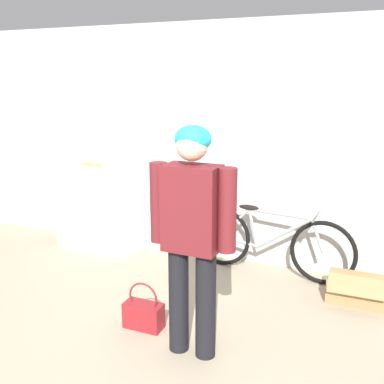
{
  "coord_description": "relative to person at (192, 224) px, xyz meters",
  "views": [
    {
      "loc": [
        1.5,
        -2.06,
        1.99
      ],
      "look_at": [
        0.33,
        0.7,
        1.24
      ],
      "focal_mm": 42.0,
      "sensor_mm": 36.0,
      "label": 1
    }
  ],
  "objects": [
    {
      "name": "side_shelf",
      "position": [
        -1.88,
        1.61,
        -0.5
      ],
      "size": [
        0.98,
        0.45,
        1.01
      ],
      "color": "white",
      "rests_on": "ground_plane"
    },
    {
      "name": "wall_back",
      "position": [
        -0.33,
        1.88,
        0.29
      ],
      "size": [
        8.0,
        0.07,
        2.6
      ],
      "color": "silver",
      "rests_on": "ground_plane"
    },
    {
      "name": "person",
      "position": [
        0.0,
        0.0,
        0.0
      ],
      "size": [
        0.64,
        0.25,
        1.7
      ],
      "rotation": [
        0.0,
        0.0,
        -0.02
      ],
      "color": "black",
      "rests_on": "ground_plane"
    },
    {
      "name": "handbag",
      "position": [
        -0.5,
        0.16,
        -0.89
      ],
      "size": [
        0.32,
        0.15,
        0.4
      ],
      "color": "maroon",
      "rests_on": "ground_plane"
    },
    {
      "name": "banana",
      "position": [
        -1.96,
        1.57,
        0.02
      ],
      "size": [
        0.34,
        0.09,
        0.04
      ],
      "color": "#EAD64C",
      "rests_on": "side_shelf"
    },
    {
      "name": "cardboard_box",
      "position": [
        1.09,
        1.33,
        -0.89
      ],
      "size": [
        0.52,
        0.4,
        0.29
      ],
      "color": "#A87F51",
      "rests_on": "ground_plane"
    },
    {
      "name": "bicycle",
      "position": [
        0.2,
        1.61,
        -0.65
      ],
      "size": [
        1.75,
        0.46,
        0.73
      ],
      "rotation": [
        0.0,
        0.0,
        -0.06
      ],
      "color": "black",
      "rests_on": "ground_plane"
    }
  ]
}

